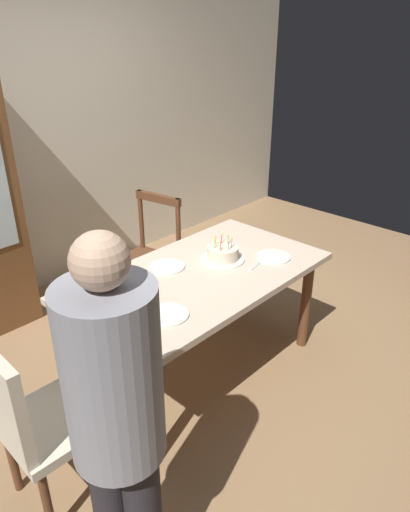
{
  "coord_description": "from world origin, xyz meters",
  "views": [
    {
      "loc": [
        -1.8,
        -1.74,
        2.08
      ],
      "look_at": [
        0.05,
        0.0,
        0.83
      ],
      "focal_mm": 32.93,
      "sensor_mm": 36.0,
      "label": 1
    }
  ],
  "objects_px": {
    "plate_near_celebrant": "(168,315)",
    "chair_spindle_back": "(147,262)",
    "dining_table": "(199,286)",
    "chair_upholstered": "(34,418)",
    "birthday_cake": "(223,254)",
    "plate_near_guest": "(273,257)",
    "plate_far_side": "(167,267)",
    "person_celebrant": "(117,420)"
  },
  "relations": [
    {
      "from": "chair_upholstered",
      "to": "chair_spindle_back",
      "type": "bearing_deg",
      "value": 32.73
    },
    {
      "from": "dining_table",
      "to": "birthday_cake",
      "type": "xyz_separation_m",
      "value": [
        0.23,
        0.02,
        0.13
      ]
    },
    {
      "from": "plate_near_guest",
      "to": "birthday_cake",
      "type": "bearing_deg",
      "value": 139.17
    },
    {
      "from": "dining_table",
      "to": "plate_far_side",
      "type": "xyz_separation_m",
      "value": [
        -0.08,
        0.2,
        0.1
      ]
    },
    {
      "from": "dining_table",
      "to": "plate_near_celebrant",
      "type": "xyz_separation_m",
      "value": [
        -0.44,
        -0.2,
        0.1
      ]
    },
    {
      "from": "birthday_cake",
      "to": "chair_spindle_back",
      "type": "xyz_separation_m",
      "value": [
        -0.01,
        0.75,
        -0.31
      ]
    },
    {
      "from": "chair_spindle_back",
      "to": "plate_near_guest",
      "type": "bearing_deg",
      "value": -74.82
    },
    {
      "from": "birthday_cake",
      "to": "person_celebrant",
      "type": "height_order",
      "value": "person_celebrant"
    },
    {
      "from": "plate_far_side",
      "to": "chair_upholstered",
      "type": "relative_size",
      "value": 0.23
    },
    {
      "from": "birthday_cake",
      "to": "plate_near_guest",
      "type": "bearing_deg",
      "value": -40.83
    },
    {
      "from": "birthday_cake",
      "to": "plate_near_guest",
      "type": "height_order",
      "value": "birthday_cake"
    },
    {
      "from": "plate_far_side",
      "to": "person_celebrant",
      "type": "xyz_separation_m",
      "value": [
        -1.07,
        -0.93,
        0.16
      ]
    },
    {
      "from": "dining_table",
      "to": "birthday_cake",
      "type": "bearing_deg",
      "value": 4.24
    },
    {
      "from": "person_celebrant",
      "to": "plate_near_celebrant",
      "type": "bearing_deg",
      "value": 36.8
    },
    {
      "from": "dining_table",
      "to": "chair_upholstered",
      "type": "bearing_deg",
      "value": -173.24
    },
    {
      "from": "birthday_cake",
      "to": "plate_far_side",
      "type": "distance_m",
      "value": 0.36
    },
    {
      "from": "plate_near_guest",
      "to": "chair_upholstered",
      "type": "distance_m",
      "value": 1.69
    },
    {
      "from": "plate_near_celebrant",
      "to": "person_celebrant",
      "type": "bearing_deg",
      "value": -143.2
    },
    {
      "from": "plate_far_side",
      "to": "plate_near_guest",
      "type": "relative_size",
      "value": 1.0
    },
    {
      "from": "plate_near_guest",
      "to": "plate_near_celebrant",
      "type": "bearing_deg",
      "value": 180.0
    },
    {
      "from": "dining_table",
      "to": "chair_upholstered",
      "type": "height_order",
      "value": "chair_upholstered"
    },
    {
      "from": "chair_upholstered",
      "to": "plate_near_celebrant",
      "type": "bearing_deg",
      "value": -4.38
    },
    {
      "from": "dining_table",
      "to": "plate_near_guest",
      "type": "height_order",
      "value": "plate_near_guest"
    },
    {
      "from": "dining_table",
      "to": "person_celebrant",
      "type": "distance_m",
      "value": 1.38
    },
    {
      "from": "person_celebrant",
      "to": "dining_table",
      "type": "bearing_deg",
      "value": 32.33
    },
    {
      "from": "dining_table",
      "to": "plate_near_guest",
      "type": "bearing_deg",
      "value": -22.4
    },
    {
      "from": "dining_table",
      "to": "plate_far_side",
      "type": "height_order",
      "value": "plate_far_side"
    },
    {
      "from": "dining_table",
      "to": "chair_spindle_back",
      "type": "distance_m",
      "value": 0.82
    },
    {
      "from": "plate_near_celebrant",
      "to": "chair_spindle_back",
      "type": "bearing_deg",
      "value": 55.53
    },
    {
      "from": "plate_near_celebrant",
      "to": "chair_spindle_back",
      "type": "distance_m",
      "value": 1.21
    },
    {
      "from": "dining_table",
      "to": "birthday_cake",
      "type": "height_order",
      "value": "birthday_cake"
    },
    {
      "from": "chair_spindle_back",
      "to": "dining_table",
      "type": "bearing_deg",
      "value": -106.05
    },
    {
      "from": "chair_spindle_back",
      "to": "person_celebrant",
      "type": "relative_size",
      "value": 0.6
    },
    {
      "from": "plate_far_side",
      "to": "plate_near_guest",
      "type": "bearing_deg",
      "value": -35.25
    },
    {
      "from": "birthday_cake",
      "to": "plate_near_celebrant",
      "type": "xyz_separation_m",
      "value": [
        -0.68,
        -0.22,
        -0.04
      ]
    },
    {
      "from": "plate_far_side",
      "to": "person_celebrant",
      "type": "bearing_deg",
      "value": -139.07
    },
    {
      "from": "plate_far_side",
      "to": "chair_spindle_back",
      "type": "bearing_deg",
      "value": 62.08
    },
    {
      "from": "dining_table",
      "to": "chair_upholstered",
      "type": "relative_size",
      "value": 1.7
    },
    {
      "from": "birthday_cake",
      "to": "plate_near_celebrant",
      "type": "distance_m",
      "value": 0.71
    },
    {
      "from": "dining_table",
      "to": "person_celebrant",
      "type": "height_order",
      "value": "person_celebrant"
    },
    {
      "from": "plate_far_side",
      "to": "birthday_cake",
      "type": "bearing_deg",
      "value": -30.15
    },
    {
      "from": "person_celebrant",
      "to": "chair_spindle_back",
      "type": "bearing_deg",
      "value": 47.51
    }
  ]
}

